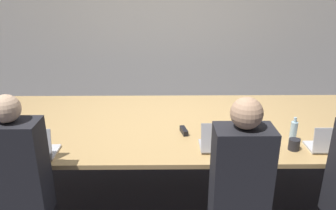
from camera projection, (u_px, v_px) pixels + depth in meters
ground_plane at (167, 185)px, 3.61m from camera, size 24.00×24.00×0.00m
curtain_wall at (166, 26)px, 5.45m from camera, size 12.00×0.06×2.80m
conference_table at (167, 126)px, 3.35m from camera, size 4.74×1.65×0.76m
laptop_near_midright at (220, 142)px, 2.77m from camera, size 0.34×0.26×0.26m
person_near_midright at (239, 195)px, 2.32m from camera, size 0.40×0.24×1.43m
cup_near_midright at (251, 145)px, 2.78m from camera, size 0.09×0.09×0.09m
laptop_near_left at (35, 148)px, 2.66m from camera, size 0.32×0.26×0.26m
person_near_left at (21, 188)px, 2.42m from camera, size 0.40×0.24×1.41m
cup_near_left at (10, 148)px, 2.73m from camera, size 0.08×0.08×0.09m
laptop_near_right at (331, 144)px, 2.75m from camera, size 0.36×0.23×0.23m
cup_near_right at (294, 144)px, 2.78m from camera, size 0.09×0.09×0.10m
bottle_near_right at (293, 132)px, 2.89m from camera, size 0.06×0.06×0.24m
stapler at (184, 131)px, 3.09m from camera, size 0.08×0.16×0.05m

